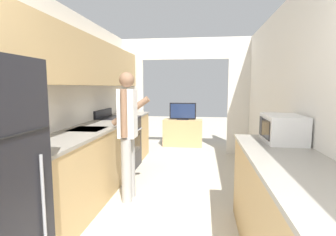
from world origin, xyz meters
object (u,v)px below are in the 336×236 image
Objects in this scene: microwave at (283,129)px; tv_cabinet at (183,133)px; range_oven at (120,143)px; person at (128,133)px; television at (183,111)px.

microwave reaches higher than tv_cabinet.
range_oven is 2.19m from tv_cabinet.
range_oven is 1.11× the size of tv_cabinet.
person is at bearing -67.26° from range_oven.
television is at bearing 62.63° from range_oven.
range_oven is 1.64× the size of television.
person reaches higher than microwave.
microwave is at bearing -106.54° from person.
range_oven reaches higher than tv_cabinet.
person is at bearing -98.21° from television.
television is (0.99, 1.91, 0.40)m from range_oven.
tv_cabinet is 0.53m from television.
person is 3.20m from television.
microwave is 0.79× the size of television.
range_oven is at bearing -117.37° from television.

